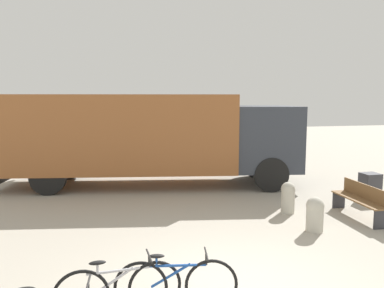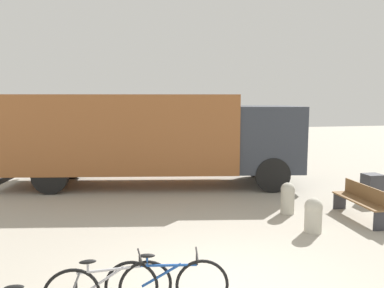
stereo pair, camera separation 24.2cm
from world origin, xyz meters
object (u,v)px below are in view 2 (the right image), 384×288
Objects in this scene: bicycle_far at (167,284)px; bollard_far_bench at (288,197)px; utility_box at (372,188)px; park_bench at (361,200)px; bollard_near_bench at (313,214)px; delivery_truck at (150,134)px.

bicycle_far is 5.20m from bollard_far_bench.
bicycle_far is 2.14× the size of utility_box.
park_bench is 2.27× the size of utility_box.
bollard_far_bench is (0.06, 1.35, 0.02)m from bollard_near_bench.
delivery_truck is 7.80m from bicycle_far.
delivery_truck reaches higher than bicycle_far.
bollard_near_bench is (-1.63, -0.60, -0.05)m from park_bench.
bollard_near_bench is at bearing -50.12° from delivery_truck.
delivery_truck is at bearing 150.54° from utility_box.
bicycle_far is 2.10× the size of bollard_far_bench.
utility_box reaches higher than bollard_near_bench.
bicycle_far is at bearing -146.51° from utility_box.
delivery_truck reaches higher than park_bench.
park_bench reaches higher than bollard_near_bench.
bicycle_far reaches higher than bollard_far_bench.
delivery_truck is 6.24m from bollard_near_bench.
utility_box is at bearing -41.93° from park_bench.
bollard_far_bench is at bearing -41.79° from delivery_truck.
bicycle_far is 4.28m from bollard_near_bench.
bollard_far_bench is at bearing 87.42° from bollard_near_bench.
bicycle_far is at bearing -83.87° from delivery_truck.
park_bench is 5.98m from bicycle_far.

